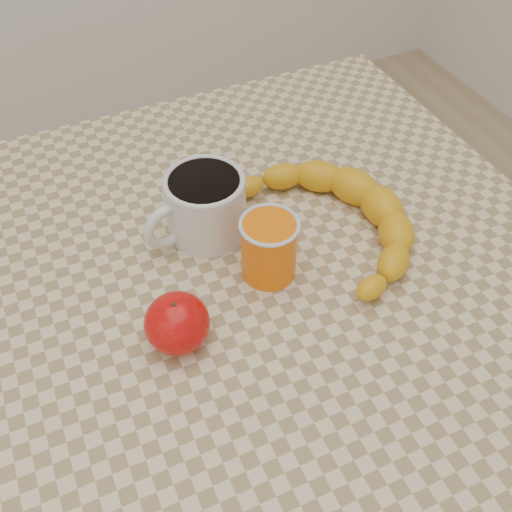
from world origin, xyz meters
name	(u,v)px	position (x,y,z in m)	size (l,w,h in m)	color
ground	(256,491)	(0.00, 0.00, 0.00)	(3.00, 3.00, 0.00)	tan
table	(256,309)	(0.00, 0.00, 0.66)	(0.80, 0.80, 0.75)	beige
coffee_mug	(204,204)	(-0.03, 0.08, 0.80)	(0.15, 0.12, 0.09)	silver
orange_juice_glass	(269,247)	(0.01, -0.01, 0.79)	(0.07, 0.07, 0.08)	orange
apple	(177,323)	(-0.12, -0.06, 0.78)	(0.09, 0.09, 0.07)	#A8050A
banana	(337,217)	(0.12, 0.01, 0.77)	(0.23, 0.32, 0.05)	gold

